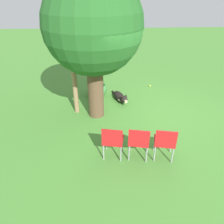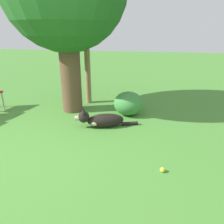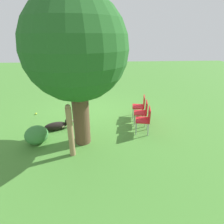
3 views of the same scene
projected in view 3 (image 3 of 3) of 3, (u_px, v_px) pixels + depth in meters
ground_plane at (89, 119)px, 6.44m from camera, size 30.00×30.00×0.00m
oak_tree at (76, 51)px, 4.06m from camera, size 2.48×2.48×3.77m
dog at (58, 125)px, 5.66m from camera, size 1.18×0.50×0.40m
fence_post at (70, 131)px, 4.22m from camera, size 0.14×0.14×1.39m
red_chair_0 at (140, 105)px, 6.37m from camera, size 0.50×0.51×0.83m
red_chair_1 at (143, 111)px, 5.86m from camera, size 0.50×0.51×0.83m
red_chair_2 at (145, 118)px, 5.35m from camera, size 0.50×0.51×0.83m
tennis_ball at (36, 114)px, 6.76m from camera, size 0.07×0.07×0.07m
low_shrub at (37, 135)px, 4.91m from camera, size 0.63×0.63×0.51m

